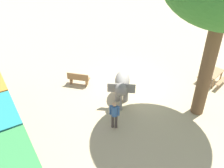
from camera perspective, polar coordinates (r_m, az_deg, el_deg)
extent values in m
plane|color=tan|center=(16.45, 3.88, -0.15)|extent=(60.00, 60.00, 0.00)
cylinder|color=gray|center=(14.88, 3.07, -2.69)|extent=(0.29, 0.29, 0.68)
cylinder|color=gray|center=(14.90, 1.25, -2.59)|extent=(0.29, 0.29, 0.68)
cylinder|color=gray|center=(15.64, 3.25, -0.65)|extent=(0.29, 0.29, 0.68)
cylinder|color=gray|center=(15.65, 1.52, -0.56)|extent=(0.29, 0.29, 0.68)
ellipsoid|color=gray|center=(14.84, 2.34, 0.74)|extent=(1.87, 1.69, 1.02)
sphere|color=gray|center=(13.91, 2.08, -1.19)|extent=(0.72, 0.72, 0.72)
cone|color=gray|center=(14.07, 1.95, -3.96)|extent=(0.23, 0.23, 1.14)
cube|color=gray|center=(13.98, 4.07, -1.04)|extent=(0.42, 0.53, 0.54)
cube|color=gray|center=(14.02, 0.16, -0.83)|extent=(0.42, 0.53, 0.54)
cylinder|color=#3F3833|center=(13.10, 0.15, -8.29)|extent=(0.14, 0.14, 0.82)
cylinder|color=#3F3833|center=(13.08, 0.93, -8.38)|extent=(0.14, 0.14, 0.82)
cylinder|color=#33598C|center=(12.63, 0.55, -6.00)|extent=(0.32, 0.32, 0.58)
sphere|color=tan|center=(12.37, 0.56, -4.58)|extent=(0.22, 0.22, 0.22)
cylinder|color=#33598C|center=(12.65, -0.39, -5.84)|extent=(0.09, 0.09, 0.55)
cylinder|color=#33598C|center=(12.59, 1.50, -6.05)|extent=(0.09, 0.09, 0.55)
cylinder|color=brown|center=(13.57, 20.46, 3.08)|extent=(0.68, 0.68, 5.45)
cube|color=olive|center=(16.36, -7.45, 1.29)|extent=(1.26, 1.29, 0.06)
cube|color=olive|center=(16.10, -7.71, 1.66)|extent=(1.01, 1.05, 0.40)
cube|color=olive|center=(16.66, -9.09, 0.81)|extent=(0.32, 0.31, 0.42)
cube|color=olive|center=(16.33, -5.65, 0.37)|extent=(0.32, 0.31, 0.42)
cube|color=#9E7A51|center=(17.48, 21.82, 2.39)|extent=(1.20, 1.67, 0.06)
cylinder|color=#9E7A51|center=(18.25, 21.42, 2.44)|extent=(0.10, 0.10, 0.72)
cylinder|color=#9E7A51|center=(18.09, 23.23, 1.69)|extent=(0.10, 0.10, 0.72)
cylinder|color=#9E7A51|center=(17.27, 19.81, 0.92)|extent=(0.10, 0.10, 0.72)
cylinder|color=#9E7A51|center=(17.10, 21.70, 0.12)|extent=(0.10, 0.10, 0.72)
cube|color=#9E7A51|center=(17.80, 19.83, 2.28)|extent=(0.66, 1.51, 0.05)
cube|color=#9E7A51|center=(17.48, 23.43, 0.77)|extent=(0.66, 1.51, 0.05)
cylinder|color=gray|center=(11.04, -19.69, -15.43)|extent=(0.10, 0.10, 2.40)
cylinder|color=gray|center=(12.95, -22.49, -7.46)|extent=(0.10, 0.10, 2.40)
cylinder|color=gray|center=(11.60, -20.67, -12.70)|extent=(0.10, 0.10, 2.40)
cylinder|color=gray|center=(13.59, -23.17, -5.47)|extent=(0.10, 0.10, 2.40)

